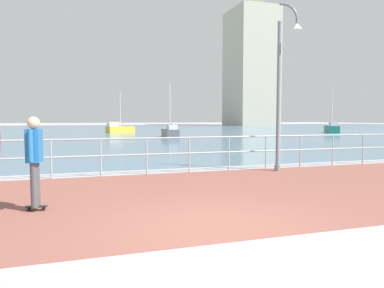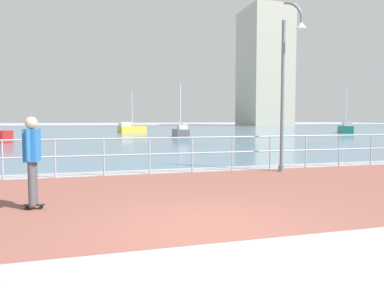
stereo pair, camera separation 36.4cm
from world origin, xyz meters
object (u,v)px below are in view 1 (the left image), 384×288
Objects in this scene: lamppost at (284,79)px; sailboat_teal at (170,132)px; skateboarder at (34,154)px; sailboat_yellow at (332,128)px; sailboat_red at (120,129)px.

sailboat_teal is at bearing 85.23° from lamppost.
lamppost is 22.48m from sailboat_teal.
sailboat_yellow is at bearing 44.10° from skateboarder.
lamppost reaches higher than sailboat_red.
lamppost is at bearing 23.21° from skateboarder.
sailboat_yellow is at bearing -19.27° from sailboat_red.
sailboat_red is (-1.29, 35.65, -2.56)m from lamppost.
lamppost is 1.10× the size of sailboat_teal.
sailboat_teal is (1.86, 22.25, -2.56)m from lamppost.
skateboarder is at bearing -109.80° from sailboat_teal.
sailboat_teal is (-21.85, -4.66, -0.06)m from sailboat_yellow.
sailboat_yellow is 1.12× the size of sailboat_red.
skateboarder is at bearing -135.90° from sailboat_yellow.
sailboat_yellow is at bearing 12.03° from sailboat_teal.
sailboat_yellow is 1.13× the size of sailboat_teal.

